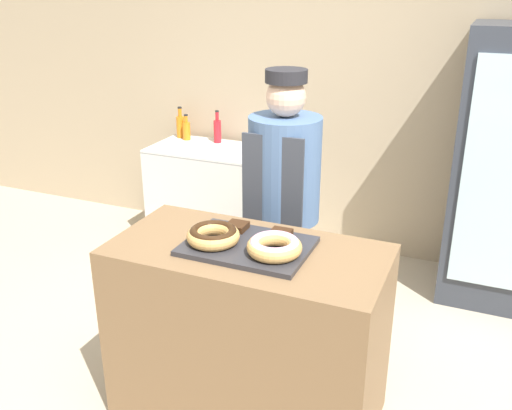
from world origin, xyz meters
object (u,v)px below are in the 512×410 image
object	(u,v)px
brownie_back_left	(237,226)
beverage_fridge	(512,171)
brownie_back_right	(280,234)
bottle_red	(217,130)
serving_tray	(248,246)
chest_freezer	(208,195)
donut_chocolate_glaze	(213,235)
donut_light_glaze	(274,246)
bottle_orange_b	(180,126)
bottle_orange	(187,130)
baker_person	(283,209)

from	to	relation	value
brownie_back_left	beverage_fridge	bearing A→B (deg)	52.83
brownie_back_right	bottle_red	distance (m)	2.19
serving_tray	chest_freezer	size ratio (longest dim) A/B	0.63
donut_chocolate_glaze	donut_light_glaze	bearing A→B (deg)	0.00
serving_tray	donut_light_glaze	xyz separation A→B (m)	(0.15, -0.05, 0.05)
donut_light_glaze	brownie_back_left	world-z (taller)	donut_light_glaze
donut_light_glaze	bottle_orange_b	world-z (taller)	bottle_orange_b
donut_light_glaze	brownie_back_left	bearing A→B (deg)	146.07
donut_light_glaze	bottle_red	distance (m)	2.36
beverage_fridge	bottle_orange_b	world-z (taller)	beverage_fridge
serving_tray	chest_freezer	world-z (taller)	serving_tray
bottle_orange	bottle_red	distance (m)	0.28
brownie_back_left	chest_freezer	distance (m)	2.00
brownie_back_left	donut_light_glaze	bearing A→B (deg)	-33.93
beverage_fridge	bottle_red	xyz separation A→B (m)	(-2.24, 0.18, 0.01)
donut_chocolate_glaze	bottle_orange_b	size ratio (longest dim) A/B	0.94
brownie_back_right	beverage_fridge	world-z (taller)	beverage_fridge
donut_chocolate_glaze	bottle_orange	world-z (taller)	bottle_orange
bottle_orange_b	brownie_back_left	bearing A→B (deg)	-53.03
baker_person	bottle_red	xyz separation A→B (m)	(-1.05, 1.25, 0.07)
brownie_back_right	bottle_orange	xyz separation A→B (m)	(-1.52, 1.78, -0.06)
chest_freezer	beverage_fridge	bearing A→B (deg)	-0.17
chest_freezer	bottle_orange_b	distance (m)	0.65
brownie_back_left	bottle_orange_b	xyz separation A→B (m)	(-1.38, 1.83, -0.05)
serving_tray	brownie_back_right	xyz separation A→B (m)	(0.11, 0.13, 0.03)
baker_person	beverage_fridge	world-z (taller)	beverage_fridge
brownie_back_left	chest_freezer	world-z (taller)	brownie_back_left
bottle_red	donut_light_glaze	bearing A→B (deg)	-57.20
brownie_back_left	brownie_back_right	world-z (taller)	same
bottle_red	chest_freezer	bearing A→B (deg)	-93.83
serving_tray	beverage_fridge	distance (m)	2.08
donut_light_glaze	bottle_red	xyz separation A→B (m)	(-1.28, 1.98, -0.07)
beverage_fridge	chest_freezer	size ratio (longest dim) A/B	2.04
serving_tray	bottle_red	bearing A→B (deg)	120.21
donut_light_glaze	brownie_back_right	distance (m)	0.18
donut_light_glaze	baker_person	xyz separation A→B (m)	(-0.23, 0.74, -0.14)
serving_tray	donut_chocolate_glaze	distance (m)	0.17
beverage_fridge	bottle_red	distance (m)	2.25
donut_chocolate_glaze	brownie_back_right	distance (m)	0.32
brownie_back_left	beverage_fridge	size ratio (longest dim) A/B	0.05
donut_chocolate_glaze	bottle_orange_b	world-z (taller)	bottle_orange_b
brownie_back_left	baker_person	world-z (taller)	baker_person
brownie_back_right	chest_freezer	xyz separation A→B (m)	(-1.25, 1.63, -0.56)
donut_light_glaze	bottle_red	size ratio (longest dim) A/B	0.92
brownie_back_right	bottle_orange_b	world-z (taller)	bottle_orange_b
donut_light_glaze	brownie_back_left	xyz separation A→B (m)	(-0.26, 0.18, -0.02)
chest_freezer	donut_light_glaze	bearing A→B (deg)	-54.55
donut_light_glaze	bottle_orange_b	xyz separation A→B (m)	(-1.64, 2.01, -0.07)
serving_tray	bottle_orange_b	xyz separation A→B (m)	(-1.49, 1.96, -0.02)
bottle_orange	baker_person	bearing A→B (deg)	-42.68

